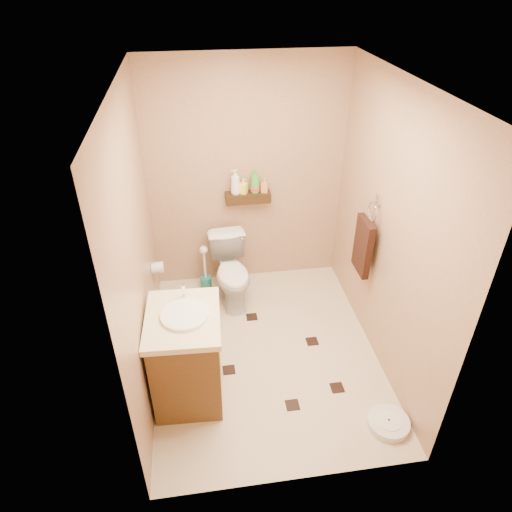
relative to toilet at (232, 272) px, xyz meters
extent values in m
plane|color=beige|center=(0.22, -0.83, -0.35)|extent=(2.50, 2.50, 0.00)
cube|color=tan|center=(0.22, 0.42, 0.85)|extent=(2.00, 0.04, 2.40)
cube|color=tan|center=(0.22, -2.08, 0.85)|extent=(2.00, 0.04, 2.40)
cube|color=tan|center=(-0.78, -0.83, 0.85)|extent=(0.04, 2.50, 2.40)
cube|color=tan|center=(1.22, -0.83, 0.85)|extent=(0.04, 2.50, 2.40)
cube|color=white|center=(0.22, -0.83, 2.05)|extent=(2.00, 2.50, 0.02)
cube|color=#3E2710|center=(0.22, 0.34, 0.67)|extent=(0.46, 0.14, 0.10)
cube|color=black|center=(-0.14, -1.01, -0.34)|extent=(0.11, 0.11, 0.01)
cube|color=black|center=(0.68, -0.77, -0.34)|extent=(0.11, 0.11, 0.01)
cube|color=black|center=(0.34, -1.46, -0.34)|extent=(0.11, 0.11, 0.01)
cube|color=black|center=(-0.34, -0.34, -0.34)|extent=(0.11, 0.11, 0.01)
cube|color=black|center=(0.75, -1.34, -0.34)|extent=(0.11, 0.11, 0.01)
cube|color=black|center=(0.16, -0.33, -0.34)|extent=(0.11, 0.11, 0.01)
imported|color=white|center=(0.00, 0.00, 0.00)|extent=(0.45, 0.71, 0.69)
cube|color=brown|center=(-0.48, -1.19, 0.04)|extent=(0.55, 0.66, 0.78)
cube|color=#F9EAB4|center=(-0.48, -1.19, 0.46)|extent=(0.59, 0.71, 0.05)
cylinder|color=white|center=(-0.46, -1.19, 0.49)|extent=(0.36, 0.36, 0.05)
cylinder|color=silver|center=(-0.46, -0.97, 0.55)|extent=(0.03, 0.03, 0.12)
cylinder|color=white|center=(1.04, -1.76, -0.32)|extent=(0.33, 0.33, 0.06)
cylinder|color=white|center=(1.04, -1.76, -0.28)|extent=(0.20, 0.20, 0.01)
cylinder|color=#1B6F67|center=(-0.27, 0.24, -0.28)|extent=(0.12, 0.12, 0.13)
cylinder|color=white|center=(-0.27, 0.24, -0.03)|extent=(0.02, 0.02, 0.38)
sphere|color=white|center=(-0.27, 0.24, 0.15)|extent=(0.09, 0.09, 0.09)
cube|color=silver|center=(1.20, -0.58, 1.03)|extent=(0.03, 0.06, 0.08)
torus|color=silver|center=(1.17, -0.58, 0.91)|extent=(0.02, 0.19, 0.19)
cube|color=black|center=(1.13, -0.58, 0.57)|extent=(0.06, 0.30, 0.52)
cylinder|color=white|center=(-0.72, -0.18, 0.25)|extent=(0.11, 0.11, 0.11)
cylinder|color=silver|center=(-0.76, -0.18, 0.31)|extent=(0.04, 0.02, 0.02)
imported|color=white|center=(0.09, 0.34, 0.85)|extent=(0.14, 0.14, 0.26)
imported|color=yellow|center=(0.17, 0.34, 0.80)|extent=(0.10, 0.10, 0.16)
imported|color=red|center=(0.29, 0.34, 0.79)|extent=(0.12, 0.12, 0.13)
imported|color=green|center=(0.29, 0.34, 0.85)|extent=(0.11, 0.11, 0.26)
imported|color=#DC8649|center=(0.39, 0.34, 0.80)|extent=(0.08, 0.08, 0.15)
camera|label=1|loc=(-0.31, -3.83, 2.74)|focal=32.00mm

